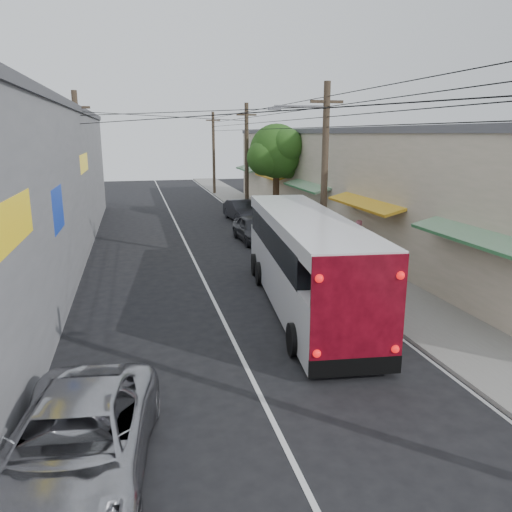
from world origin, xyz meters
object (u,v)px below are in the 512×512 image
(parked_suv, at_px, (293,244))
(parked_car_far, at_px, (241,211))
(jeepney, at_px, (76,445))
(parked_car_mid, at_px, (254,229))
(pedestrian_far, at_px, (356,259))
(pedestrian_near, at_px, (357,239))
(coach_bus, at_px, (304,259))

(parked_suv, relative_size, parked_car_far, 1.31)
(jeepney, bearing_deg, parked_car_far, 79.31)
(parked_car_mid, bearing_deg, jeepney, -114.79)
(parked_car_mid, relative_size, parked_car_far, 0.98)
(parked_suv, bearing_deg, parked_car_far, 90.83)
(parked_suv, bearing_deg, pedestrian_far, -68.82)
(parked_car_mid, bearing_deg, pedestrian_near, -57.70)
(parked_suv, height_order, parked_car_mid, parked_suv)
(parked_car_far, relative_size, pedestrian_near, 2.33)
(coach_bus, distance_m, pedestrian_near, 7.19)
(coach_bus, relative_size, jeepney, 2.15)
(parked_suv, xyz_separation_m, parked_car_far, (-0.03, 11.70, -0.11))
(jeepney, height_order, pedestrian_far, pedestrian_far)
(jeepney, relative_size, pedestrian_far, 3.25)
(parked_suv, xyz_separation_m, parked_car_mid, (-0.80, 4.70, -0.10))
(coach_bus, height_order, pedestrian_far, coach_bus)
(jeepney, height_order, parked_suv, parked_suv)
(pedestrian_far, bearing_deg, coach_bus, 64.02)
(jeepney, distance_m, pedestrian_near, 17.61)
(pedestrian_near, height_order, pedestrian_far, pedestrian_near)
(parked_car_far, relative_size, pedestrian_far, 2.63)
(jeepney, bearing_deg, pedestrian_far, 53.24)
(parked_suv, height_order, pedestrian_far, pedestrian_far)
(parked_suv, distance_m, pedestrian_near, 3.09)
(pedestrian_near, bearing_deg, jeepney, 29.58)
(parked_suv, relative_size, pedestrian_near, 3.05)
(coach_bus, distance_m, jeepney, 10.48)
(coach_bus, xyz_separation_m, parked_car_far, (1.56, 17.91, -0.98))
(jeepney, bearing_deg, pedestrian_near, 56.90)
(coach_bus, bearing_deg, pedestrian_near, 56.21)
(coach_bus, xyz_separation_m, jeepney, (-6.81, -7.91, -0.95))
(parked_car_far, bearing_deg, coach_bus, -100.94)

